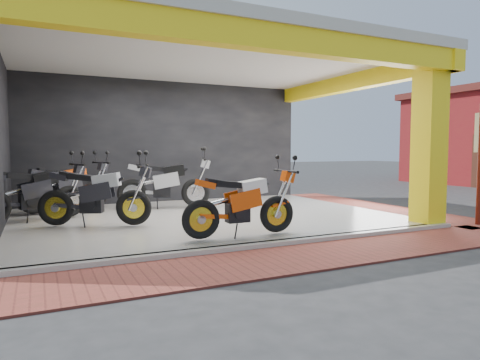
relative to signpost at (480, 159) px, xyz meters
name	(u,v)px	position (x,y,z in m)	size (l,w,h in m)	color
ground	(246,236)	(-4.78, 1.14, -1.38)	(80.00, 80.00, 0.00)	#2D2D30
showroom_floor	(207,217)	(-4.78, 3.14, -1.33)	(8.00, 6.00, 0.10)	silver
showroom_ceiling	(206,57)	(-4.78, 3.14, 2.22)	(8.40, 6.40, 0.20)	beige
back_wall	(168,143)	(-4.78, 6.24, 0.37)	(8.20, 0.20, 3.50)	black
corner_column	(429,141)	(-1.03, 0.39, 0.37)	(0.50, 0.50, 3.50)	yellow
header_beam_front	(274,39)	(-4.78, 0.14, 1.92)	(8.40, 0.30, 0.40)	yellow
header_beam_right	(350,83)	(-0.78, 3.14, 1.92)	(0.30, 6.40, 0.40)	yellow
floor_kerb	(274,244)	(-4.78, 0.12, -1.33)	(8.00, 0.20, 0.10)	silver
paver_front	(301,257)	(-4.78, -0.66, -1.37)	(9.00, 1.40, 0.03)	#9A3C32
paver_right	(371,207)	(0.02, 3.14, -1.37)	(1.40, 7.00, 0.03)	#9A3C32
signpost	(480,159)	(0.00, 0.00, 0.00)	(0.10, 0.35, 2.53)	#5A160D
moto_hero	(277,196)	(-4.43, 0.64, -0.62)	(2.15, 0.80, 1.32)	#DB4609
moto_row_a	(133,190)	(-6.55, 2.42, -0.59)	(2.27, 0.84, 1.39)	black
moto_row_b	(196,179)	(-4.59, 4.39, -0.54)	(2.41, 0.89, 1.48)	#989A9F
moto_row_c	(95,181)	(-6.91, 5.34, -0.59)	(2.26, 0.84, 1.38)	black
moto_row_d	(69,186)	(-7.58, 4.04, -0.59)	(2.26, 0.84, 1.38)	black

